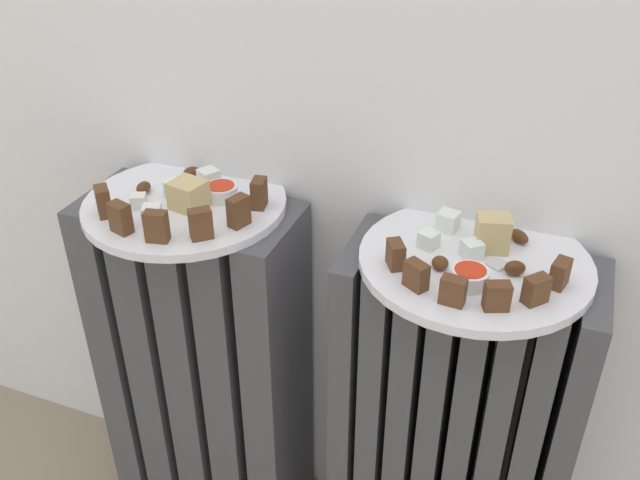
{
  "coord_description": "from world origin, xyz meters",
  "views": [
    {
      "loc": [
        0.27,
        -0.43,
        1.08
      ],
      "look_at": [
        0.0,
        0.28,
        0.6
      ],
      "focal_mm": 38.69,
      "sensor_mm": 36.0,
      "label": 1
    }
  ],
  "objects_px": {
    "plate_right": "(475,262)",
    "fork": "(482,273)",
    "jam_bowl_left": "(221,191)",
    "jam_bowl_right": "(470,276)",
    "plate_left": "(185,204)",
    "radiator_left": "(206,376)",
    "radiator_right": "(448,445)"
  },
  "relations": [
    {
      "from": "plate_left",
      "to": "jam_bowl_left",
      "type": "bearing_deg",
      "value": 26.97
    },
    {
      "from": "jam_bowl_left",
      "to": "plate_right",
      "type": "bearing_deg",
      "value": -3.69
    },
    {
      "from": "radiator_left",
      "to": "jam_bowl_left",
      "type": "bearing_deg",
      "value": 26.97
    },
    {
      "from": "jam_bowl_left",
      "to": "jam_bowl_right",
      "type": "height_order",
      "value": "same"
    },
    {
      "from": "radiator_right",
      "to": "jam_bowl_right",
      "type": "xyz_separation_m",
      "value": [
        0.0,
        -0.06,
        0.33
      ]
    },
    {
      "from": "radiator_left",
      "to": "radiator_right",
      "type": "distance_m",
      "value": 0.4
    },
    {
      "from": "plate_right",
      "to": "jam_bowl_left",
      "type": "relative_size",
      "value": 6.08
    },
    {
      "from": "plate_left",
      "to": "jam_bowl_left",
      "type": "distance_m",
      "value": 0.05
    },
    {
      "from": "radiator_right",
      "to": "fork",
      "type": "distance_m",
      "value": 0.33
    },
    {
      "from": "plate_right",
      "to": "fork",
      "type": "xyz_separation_m",
      "value": [
        0.01,
        -0.03,
        0.01
      ]
    },
    {
      "from": "jam_bowl_left",
      "to": "fork",
      "type": "relative_size",
      "value": 0.53
    },
    {
      "from": "radiator_right",
      "to": "jam_bowl_right",
      "type": "bearing_deg",
      "value": -87.03
    },
    {
      "from": "plate_left",
      "to": "jam_bowl_left",
      "type": "height_order",
      "value": "jam_bowl_left"
    },
    {
      "from": "jam_bowl_right",
      "to": "fork",
      "type": "bearing_deg",
      "value": 68.56
    },
    {
      "from": "radiator_left",
      "to": "jam_bowl_left",
      "type": "distance_m",
      "value": 0.34
    },
    {
      "from": "jam_bowl_left",
      "to": "jam_bowl_right",
      "type": "distance_m",
      "value": 0.36
    },
    {
      "from": "radiator_left",
      "to": "jam_bowl_right",
      "type": "bearing_deg",
      "value": -8.21
    },
    {
      "from": "fork",
      "to": "radiator_left",
      "type": "bearing_deg",
      "value": 175.63
    },
    {
      "from": "fork",
      "to": "jam_bowl_right",
      "type": "bearing_deg",
      "value": -111.44
    },
    {
      "from": "jam_bowl_left",
      "to": "radiator_left",
      "type": "bearing_deg",
      "value": -153.03
    },
    {
      "from": "radiator_left",
      "to": "radiator_right",
      "type": "bearing_deg",
      "value": 0.0
    },
    {
      "from": "plate_left",
      "to": "plate_right",
      "type": "bearing_deg",
      "value": 0.0
    },
    {
      "from": "fork",
      "to": "radiator_right",
      "type": "bearing_deg",
      "value": 113.01
    },
    {
      "from": "radiator_left",
      "to": "fork",
      "type": "bearing_deg",
      "value": -4.37
    },
    {
      "from": "plate_right",
      "to": "fork",
      "type": "height_order",
      "value": "fork"
    },
    {
      "from": "radiator_left",
      "to": "radiator_right",
      "type": "relative_size",
      "value": 1.0
    },
    {
      "from": "fork",
      "to": "plate_left",
      "type": "bearing_deg",
      "value": 175.63
    },
    {
      "from": "radiator_right",
      "to": "jam_bowl_left",
      "type": "height_order",
      "value": "jam_bowl_left"
    },
    {
      "from": "plate_left",
      "to": "plate_right",
      "type": "relative_size",
      "value": 1.0
    },
    {
      "from": "radiator_right",
      "to": "jam_bowl_right",
      "type": "height_order",
      "value": "jam_bowl_right"
    },
    {
      "from": "plate_right",
      "to": "jam_bowl_left",
      "type": "distance_m",
      "value": 0.35
    },
    {
      "from": "radiator_left",
      "to": "fork",
      "type": "height_order",
      "value": "fork"
    }
  ]
}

